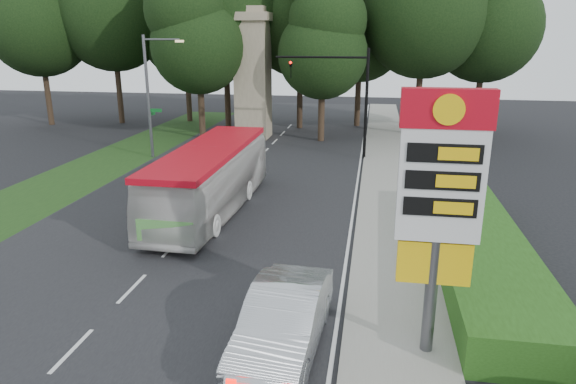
% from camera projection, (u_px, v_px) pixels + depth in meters
% --- Properties ---
extents(ground, '(120.00, 120.00, 0.00)m').
position_uv_depth(ground, '(61.00, 363.00, 13.05)').
color(ground, black).
rests_on(ground, ground).
extents(road_surface, '(14.00, 80.00, 0.02)m').
position_uv_depth(road_surface, '(208.00, 210.00, 24.36)').
color(road_surface, black).
rests_on(road_surface, ground).
extents(sidewalk_right, '(3.00, 80.00, 0.12)m').
position_uv_depth(sidewalk_right, '(390.00, 219.00, 22.99)').
color(sidewalk_right, gray).
rests_on(sidewalk_right, ground).
extents(grass_verge_left, '(5.00, 50.00, 0.02)m').
position_uv_depth(grass_verge_left, '(91.00, 170.00, 31.53)').
color(grass_verge_left, '#193814').
rests_on(grass_verge_left, ground).
extents(hedge, '(3.00, 14.00, 1.20)m').
position_uv_depth(hedge, '(478.00, 248.00, 18.58)').
color(hedge, '#224B14').
rests_on(hedge, ground).
extents(gas_station_pylon, '(2.10, 0.45, 6.85)m').
position_uv_depth(gas_station_pylon, '(440.00, 191.00, 12.16)').
color(gas_station_pylon, '#59595E').
rests_on(gas_station_pylon, ground).
extents(traffic_signal_mast, '(6.10, 0.35, 7.20)m').
position_uv_depth(traffic_signal_mast, '(347.00, 88.00, 33.39)').
color(traffic_signal_mast, black).
rests_on(traffic_signal_mast, ground).
extents(streetlight_signs, '(2.75, 0.98, 8.00)m').
position_uv_depth(streetlight_signs, '(151.00, 91.00, 33.61)').
color(streetlight_signs, '#59595E').
rests_on(streetlight_signs, ground).
extents(monument, '(3.00, 3.00, 10.05)m').
position_uv_depth(monument, '(253.00, 73.00, 40.15)').
color(monument, gray).
rests_on(monument, ground).
extents(tree_far_west, '(8.96, 8.96, 17.60)m').
position_uv_depth(tree_far_west, '(35.00, 2.00, 44.52)').
color(tree_far_west, '#2D2116').
rests_on(tree_far_west, ground).
extents(tree_west_near, '(8.40, 8.40, 16.50)m').
position_uv_depth(tree_west_near, '(184.00, 11.00, 46.58)').
color(tree_west_near, '#2D2116').
rests_on(tree_west_near, ground).
extents(tree_east_near, '(8.12, 8.12, 15.95)m').
position_uv_depth(tree_east_near, '(361.00, 14.00, 44.12)').
color(tree_east_near, '#2D2116').
rests_on(tree_east_near, ground).
extents(tree_far_east, '(8.68, 8.68, 17.05)m').
position_uv_depth(tree_far_east, '(488.00, 3.00, 40.45)').
color(tree_far_east, '#2D2116').
rests_on(tree_far_east, ground).
extents(tree_monument_left, '(7.28, 7.28, 14.30)m').
position_uv_depth(tree_monument_left, '(197.00, 25.00, 38.79)').
color(tree_monument_left, '#2D2116').
rests_on(tree_monument_left, ground).
extents(tree_monument_right, '(6.72, 6.72, 13.20)m').
position_uv_depth(tree_monument_right, '(323.00, 34.00, 37.95)').
color(tree_monument_right, '#2D2116').
rests_on(tree_monument_right, ground).
extents(transit_bus, '(2.91, 11.18, 3.10)m').
position_uv_depth(transit_bus, '(211.00, 180.00, 23.73)').
color(transit_bus, silver).
rests_on(transit_bus, ground).
extents(sedan_silver, '(2.14, 5.40, 1.75)m').
position_uv_depth(sedan_silver, '(283.00, 321.00, 13.32)').
color(sedan_silver, '#B2B5BB').
rests_on(sedan_silver, ground).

